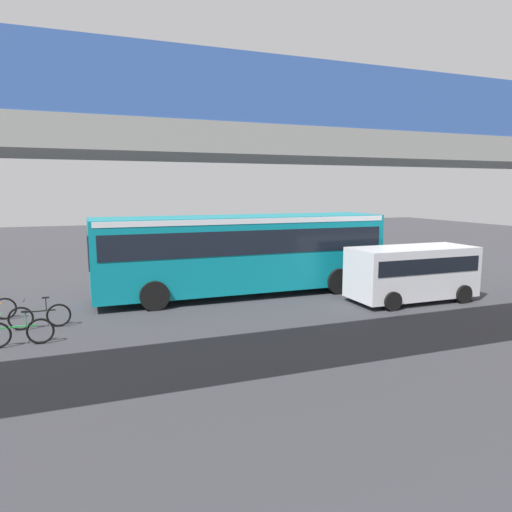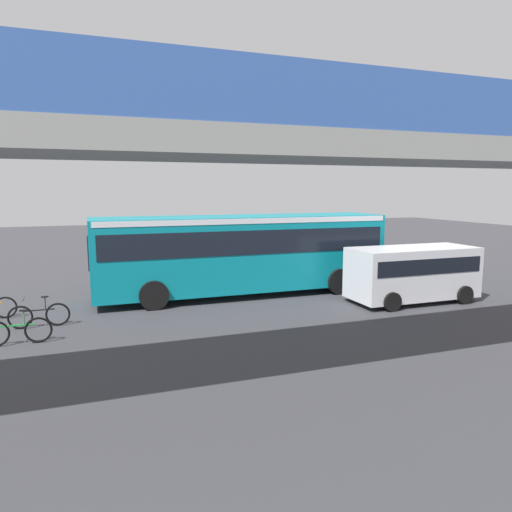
{
  "view_description": "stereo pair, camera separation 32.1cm",
  "coord_description": "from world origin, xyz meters",
  "px_view_note": "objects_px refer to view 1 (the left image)",
  "views": [
    {
      "loc": [
        7.27,
        18.77,
        4.17
      ],
      "look_at": [
        0.9,
        1.93,
        1.6
      ],
      "focal_mm": 32.58,
      "sensor_mm": 36.0,
      "label": 1
    },
    {
      "loc": [
        6.97,
        18.88,
        4.17
      ],
      "look_at": [
        0.9,
        1.93,
        1.6
      ],
      "focal_mm": 32.58,
      "sensor_mm": 36.0,
      "label": 2
    }
  ],
  "objects_px": {
    "bicycle_green": "(19,333)",
    "pedestrian": "(336,253)",
    "bicycle_black": "(40,316)",
    "traffic_sign": "(333,230)",
    "parked_van": "(412,270)",
    "city_bus": "(242,248)"
  },
  "relations": [
    {
      "from": "bicycle_green",
      "to": "bicycle_black",
      "type": "bearing_deg",
      "value": -104.38
    },
    {
      "from": "bicycle_green",
      "to": "pedestrian",
      "type": "bearing_deg",
      "value": -151.93
    },
    {
      "from": "city_bus",
      "to": "bicycle_black",
      "type": "bearing_deg",
      "value": 17.07
    },
    {
      "from": "bicycle_black",
      "to": "bicycle_green",
      "type": "bearing_deg",
      "value": 75.62
    },
    {
      "from": "parked_van",
      "to": "traffic_sign",
      "type": "xyz_separation_m",
      "value": [
        -2.13,
        -9.5,
        0.71
      ]
    },
    {
      "from": "city_bus",
      "to": "bicycle_black",
      "type": "xyz_separation_m",
      "value": [
        7.25,
        2.23,
        -1.51
      ]
    },
    {
      "from": "bicycle_green",
      "to": "pedestrian",
      "type": "relative_size",
      "value": 0.99
    },
    {
      "from": "parked_van",
      "to": "pedestrian",
      "type": "height_order",
      "value": "parked_van"
    },
    {
      "from": "parked_van",
      "to": "bicycle_green",
      "type": "distance_m",
      "value": 13.31
    },
    {
      "from": "city_bus",
      "to": "bicycle_black",
      "type": "height_order",
      "value": "city_bus"
    },
    {
      "from": "city_bus",
      "to": "traffic_sign",
      "type": "height_order",
      "value": "city_bus"
    },
    {
      "from": "bicycle_black",
      "to": "pedestrian",
      "type": "relative_size",
      "value": 0.99
    },
    {
      "from": "city_bus",
      "to": "bicycle_green",
      "type": "xyz_separation_m",
      "value": [
        7.65,
        3.8,
        -1.51
      ]
    },
    {
      "from": "parked_van",
      "to": "traffic_sign",
      "type": "distance_m",
      "value": 9.76
    },
    {
      "from": "pedestrian",
      "to": "traffic_sign",
      "type": "distance_m",
      "value": 2.93
    },
    {
      "from": "city_bus",
      "to": "parked_van",
      "type": "bearing_deg",
      "value": 149.66
    },
    {
      "from": "parked_van",
      "to": "bicycle_black",
      "type": "bearing_deg",
      "value": -4.74
    },
    {
      "from": "bicycle_black",
      "to": "parked_van",
      "type": "bearing_deg",
      "value": 175.26
    },
    {
      "from": "city_bus",
      "to": "bicycle_black",
      "type": "distance_m",
      "value": 7.73
    },
    {
      "from": "parked_van",
      "to": "bicycle_green",
      "type": "relative_size",
      "value": 2.71
    },
    {
      "from": "bicycle_green",
      "to": "pedestrian",
      "type": "distance_m",
      "value": 16.06
    },
    {
      "from": "bicycle_green",
      "to": "pedestrian",
      "type": "height_order",
      "value": "pedestrian"
    }
  ]
}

